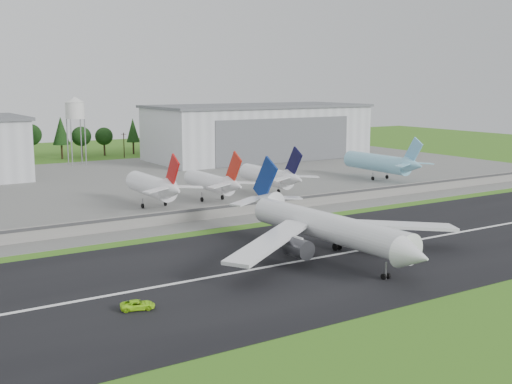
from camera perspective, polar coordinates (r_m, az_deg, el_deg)
ground at (r=129.63m, az=11.22°, el=-6.27°), size 600.00×600.00×0.00m
runway at (r=136.76m, az=8.34°, el=-5.33°), size 320.00×60.00×0.10m
runway_centerline at (r=136.75m, az=8.34°, el=-5.30°), size 220.00×1.00×0.02m
apron at (r=229.86m, az=-9.71°, el=0.74°), size 320.00×150.00×0.10m
blast_fence at (r=172.10m, az=-1.39°, el=-1.52°), size 240.00×0.61×3.50m
hangar_east at (r=302.60m, az=0.16°, el=5.40°), size 102.00×47.00×25.20m
water_tower at (r=287.09m, az=-15.81°, el=7.19°), size 8.40×8.40×29.40m
utility_poles at (r=304.73m, az=-15.50°, el=2.69°), size 230.00×3.00×12.00m
treeline at (r=319.05m, az=-16.28°, el=2.96°), size 320.00×16.00×22.00m
main_airliner at (r=131.60m, az=6.56°, el=-3.71°), size 57.20×59.22×18.17m
ground_vehicle at (r=103.73m, az=-10.48°, el=-9.84°), size 5.92×3.93×1.51m
parked_jet_red_a at (r=183.56m, az=-8.92°, el=0.49°), size 7.36×31.29×16.80m
parked_jet_red_b at (r=191.67m, az=-3.72°, el=0.86°), size 7.36×31.29×16.37m
parked_jet_navy at (r=202.23m, az=1.44°, el=1.40°), size 7.36×31.29×16.60m
parked_jet_skyblue at (r=238.30m, az=11.23°, el=2.55°), size 7.36×37.29×16.96m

